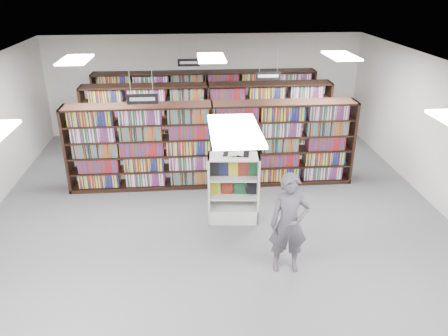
{
  "coord_description": "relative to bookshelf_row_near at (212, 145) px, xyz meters",
  "views": [
    {
      "loc": [
        -0.55,
        -7.97,
        4.89
      ],
      "look_at": [
        0.16,
        0.5,
        1.1
      ],
      "focal_mm": 35.0,
      "sensor_mm": 36.0,
      "label": 1
    }
  ],
  "objects": [
    {
      "name": "troffer_back_left",
      "position": [
        -3.0,
        0.0,
        2.11
      ],
      "size": [
        0.6,
        1.2,
        0.04
      ],
      "primitive_type": "cube",
      "color": "white",
      "rests_on": "ceiling"
    },
    {
      "name": "aisle_sign_center",
      "position": [
        -0.5,
        3.0,
        1.48
      ],
      "size": [
        0.65,
        0.02,
        0.8
      ],
      "color": "#B2B2B7",
      "rests_on": "ceiling"
    },
    {
      "name": "ceiling",
      "position": [
        0.0,
        -2.0,
        2.15
      ],
      "size": [
        10.0,
        12.0,
        0.1
      ],
      "primitive_type": "cube",
      "color": "white",
      "rests_on": "wall_back"
    },
    {
      "name": "bookshelf_row_far",
      "position": [
        0.0,
        3.7,
        0.0
      ],
      "size": [
        7.0,
        0.6,
        2.1
      ],
      "color": "black",
      "rests_on": "floor"
    },
    {
      "name": "bookshelf_row_mid",
      "position": [
        0.0,
        2.0,
        0.0
      ],
      "size": [
        7.0,
        0.6,
        2.1
      ],
      "color": "black",
      "rests_on": "floor"
    },
    {
      "name": "shopper",
      "position": [
        1.12,
        -3.59,
        -0.12
      ],
      "size": [
        0.71,
        0.49,
        1.87
      ],
      "primitive_type": "imported",
      "rotation": [
        0.0,
        0.0,
        -0.06
      ],
      "color": "#544D58",
      "rests_on": "floor"
    },
    {
      "name": "wall_back",
      "position": [
        0.0,
        4.0,
        0.55
      ],
      "size": [
        10.0,
        0.1,
        3.2
      ],
      "primitive_type": "cube",
      "color": "silver",
      "rests_on": "ground"
    },
    {
      "name": "floor",
      "position": [
        0.0,
        -2.0,
        -1.05
      ],
      "size": [
        12.0,
        12.0,
        0.0
      ],
      "primitive_type": "plane",
      "color": "#5A5A60",
      "rests_on": "ground"
    },
    {
      "name": "aisle_sign_left",
      "position": [
        -1.5,
        -1.0,
        1.48
      ],
      "size": [
        0.65,
        0.02,
        0.8
      ],
      "color": "#B2B2B7",
      "rests_on": "ceiling"
    },
    {
      "name": "bookshelf_row_near",
      "position": [
        0.0,
        0.0,
        0.0
      ],
      "size": [
        7.0,
        0.6,
        2.1
      ],
      "color": "black",
      "rests_on": "floor"
    },
    {
      "name": "troffer_back_right",
      "position": [
        3.0,
        0.0,
        2.11
      ],
      "size": [
        0.6,
        1.2,
        0.04
      ],
      "primitive_type": "cube",
      "color": "white",
      "rests_on": "ceiling"
    },
    {
      "name": "endcap_display",
      "position": [
        0.34,
        -1.75,
        -0.55
      ],
      "size": [
        1.11,
        0.62,
        1.49
      ],
      "rotation": [
        0.0,
        0.0,
        -0.08
      ],
      "color": "silver",
      "rests_on": "floor"
    },
    {
      "name": "open_book",
      "position": [
        0.39,
        -1.71,
        0.48
      ],
      "size": [
        0.58,
        0.4,
        0.12
      ],
      "rotation": [
        0.0,
        0.0,
        -0.18
      ],
      "color": "black",
      "rests_on": "endcap_display"
    },
    {
      "name": "troffer_front_center",
      "position": [
        0.0,
        -5.0,
        2.11
      ],
      "size": [
        0.6,
        1.2,
        0.04
      ],
      "primitive_type": "cube",
      "color": "white",
      "rests_on": "ceiling"
    },
    {
      "name": "aisle_sign_right",
      "position": [
        1.5,
        1.0,
        1.48
      ],
      "size": [
        0.65,
        0.02,
        0.8
      ],
      "color": "#B2B2B7",
      "rests_on": "ceiling"
    },
    {
      "name": "troffer_back_center",
      "position": [
        0.0,
        0.0,
        2.11
      ],
      "size": [
        0.6,
        1.2,
        0.04
      ],
      "primitive_type": "cube",
      "color": "white",
      "rests_on": "ceiling"
    }
  ]
}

